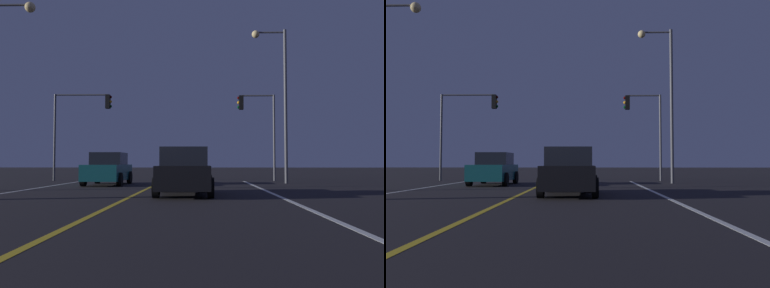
{
  "view_description": "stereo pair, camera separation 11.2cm",
  "coord_description": "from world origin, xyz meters",
  "views": [
    {
      "loc": [
        2.41,
        0.98,
        1.16
      ],
      "look_at": [
        1.9,
        23.73,
        2.22
      ],
      "focal_mm": 37.74,
      "sensor_mm": 36.0,
      "label": 1
    },
    {
      "loc": [
        2.52,
        0.98,
        1.16
      ],
      "look_at": [
        1.9,
        23.73,
        2.22
      ],
      "focal_mm": 37.74,
      "sensor_mm": 36.0,
      "label": 2
    }
  ],
  "objects": [
    {
      "name": "street_lamp_right_far",
      "position": [
        6.8,
        23.81,
        5.48
      ],
      "size": [
        1.97,
        0.44,
        8.77
      ],
      "rotation": [
        0.0,
        0.0,
        3.14
      ],
      "color": "#4C4C51",
      "rests_on": "ground"
    },
    {
      "name": "lane_center_divider",
      "position": [
        0.0,
        10.17,
        0.0
      ],
      "size": [
        0.16,
        32.34,
        0.01
      ],
      "primitive_type": "cube",
      "color": "gold",
      "rests_on": "ground"
    },
    {
      "name": "car_lead_same_lane",
      "position": [
        1.82,
        15.54,
        0.82
      ],
      "size": [
        2.02,
        4.3,
        1.7
      ],
      "rotation": [
        0.0,
        0.0,
        1.57
      ],
      "color": "black",
      "rests_on": "ground"
    },
    {
      "name": "car_oncoming",
      "position": [
        -2.49,
        22.15,
        0.82
      ],
      "size": [
        2.02,
        4.3,
        1.7
      ],
      "rotation": [
        0.0,
        0.0,
        -1.57
      ],
      "color": "black",
      "rests_on": "ground"
    },
    {
      "name": "traffic_light_near_left",
      "position": [
        -5.32,
        26.84,
        4.2
      ],
      "size": [
        3.78,
        0.36,
        5.62
      ],
      "color": "#4C4C51",
      "rests_on": "ground"
    },
    {
      "name": "lane_edge_right",
      "position": [
        5.1,
        10.17,
        0.0
      ],
      "size": [
        0.16,
        32.34,
        0.01
      ],
      "primitive_type": "cube",
      "color": "silver",
      "rests_on": "ground"
    },
    {
      "name": "traffic_light_near_right",
      "position": [
        6.0,
        26.84,
        4.07
      ],
      "size": [
        2.43,
        0.36,
        5.53
      ],
      "rotation": [
        0.0,
        0.0,
        3.14
      ],
      "color": "#4C4C51",
      "rests_on": "ground"
    }
  ]
}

